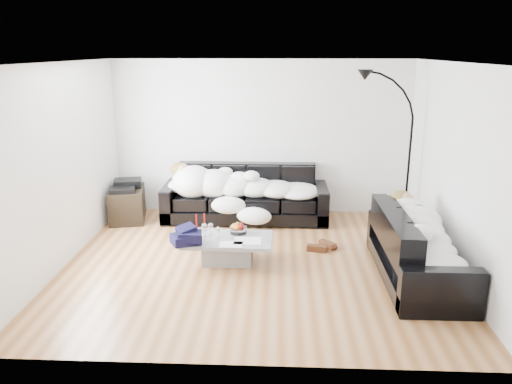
{
  "coord_description": "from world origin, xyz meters",
  "views": [
    {
      "loc": [
        0.3,
        -6.14,
        2.76
      ],
      "look_at": [
        0.0,
        0.3,
        0.9
      ],
      "focal_mm": 35.0,
      "sensor_mm": 36.0,
      "label": 1
    }
  ],
  "objects_px": {
    "sofa_right": "(419,246)",
    "shoes": "(322,246)",
    "fruit_bowl": "(238,228)",
    "wine_glass_c": "(218,232)",
    "candle_right": "(205,222)",
    "wine_glass_b": "(204,230)",
    "candle_left": "(197,224)",
    "sleeper_back": "(245,182)",
    "coffee_table": "(228,250)",
    "floor_lamp": "(409,162)",
    "sofa_back": "(245,194)",
    "stereo": "(126,185)",
    "av_cabinet": "(127,204)",
    "wine_glass_a": "(211,229)",
    "sleeper_right": "(420,230)"
  },
  "relations": [
    {
      "from": "sleeper_right",
      "to": "fruit_bowl",
      "type": "bearing_deg",
      "value": 76.23
    },
    {
      "from": "sofa_right",
      "to": "fruit_bowl",
      "type": "distance_m",
      "value": 2.34
    },
    {
      "from": "av_cabinet",
      "to": "floor_lamp",
      "type": "relative_size",
      "value": 0.36
    },
    {
      "from": "wine_glass_a",
      "to": "wine_glass_c",
      "type": "xyz_separation_m",
      "value": [
        0.11,
        -0.1,
        -0.01
      ]
    },
    {
      "from": "candle_right",
      "to": "av_cabinet",
      "type": "relative_size",
      "value": 0.31
    },
    {
      "from": "fruit_bowl",
      "to": "candle_right",
      "type": "distance_m",
      "value": 0.48
    },
    {
      "from": "wine_glass_a",
      "to": "stereo",
      "type": "height_order",
      "value": "stereo"
    },
    {
      "from": "sleeper_back",
      "to": "sleeper_right",
      "type": "bearing_deg",
      "value": -42.57
    },
    {
      "from": "sleeper_back",
      "to": "shoes",
      "type": "bearing_deg",
      "value": -46.48
    },
    {
      "from": "shoes",
      "to": "coffee_table",
      "type": "bearing_deg",
      "value": -135.15
    },
    {
      "from": "wine_glass_a",
      "to": "sleeper_back",
      "type": "bearing_deg",
      "value": 77.55
    },
    {
      "from": "sleeper_back",
      "to": "wine_glass_a",
      "type": "distance_m",
      "value": 1.67
    },
    {
      "from": "sofa_back",
      "to": "av_cabinet",
      "type": "relative_size",
      "value": 3.44
    },
    {
      "from": "sofa_right",
      "to": "shoes",
      "type": "distance_m",
      "value": 1.45
    },
    {
      "from": "candle_left",
      "to": "stereo",
      "type": "bearing_deg",
      "value": 134.01
    },
    {
      "from": "shoes",
      "to": "stereo",
      "type": "height_order",
      "value": "stereo"
    },
    {
      "from": "sleeper_back",
      "to": "candle_right",
      "type": "height_order",
      "value": "sleeper_back"
    },
    {
      "from": "sofa_back",
      "to": "fruit_bowl",
      "type": "distance_m",
      "value": 1.59
    },
    {
      "from": "sleeper_back",
      "to": "stereo",
      "type": "relative_size",
      "value": 5.2
    },
    {
      "from": "candle_right",
      "to": "shoes",
      "type": "bearing_deg",
      "value": 7.5
    },
    {
      "from": "shoes",
      "to": "sleeper_right",
      "type": "bearing_deg",
      "value": -13.74
    },
    {
      "from": "wine_glass_c",
      "to": "candle_left",
      "type": "relative_size",
      "value": 0.59
    },
    {
      "from": "wine_glass_b",
      "to": "candle_left",
      "type": "height_order",
      "value": "candle_left"
    },
    {
      "from": "coffee_table",
      "to": "floor_lamp",
      "type": "distance_m",
      "value": 3.15
    },
    {
      "from": "sofa_right",
      "to": "fruit_bowl",
      "type": "height_order",
      "value": "sofa_right"
    },
    {
      "from": "av_cabinet",
      "to": "floor_lamp",
      "type": "height_order",
      "value": "floor_lamp"
    },
    {
      "from": "sleeper_right",
      "to": "wine_glass_a",
      "type": "xyz_separation_m",
      "value": [
        -2.63,
        0.47,
        -0.21
      ]
    },
    {
      "from": "coffee_table",
      "to": "wine_glass_b",
      "type": "distance_m",
      "value": 0.41
    },
    {
      "from": "av_cabinet",
      "to": "stereo",
      "type": "bearing_deg",
      "value": 0.0
    },
    {
      "from": "sleeper_right",
      "to": "av_cabinet",
      "type": "bearing_deg",
      "value": 64.67
    },
    {
      "from": "sleeper_back",
      "to": "coffee_table",
      "type": "xyz_separation_m",
      "value": [
        -0.12,
        -1.72,
        -0.48
      ]
    },
    {
      "from": "coffee_table",
      "to": "candle_left",
      "type": "height_order",
      "value": "candle_left"
    },
    {
      "from": "sofa_right",
      "to": "wine_glass_c",
      "type": "height_order",
      "value": "sofa_right"
    },
    {
      "from": "sofa_back",
      "to": "stereo",
      "type": "xyz_separation_m",
      "value": [
        -1.96,
        -0.14,
        0.16
      ]
    },
    {
      "from": "wine_glass_c",
      "to": "coffee_table",
      "type": "bearing_deg",
      "value": -2.54
    },
    {
      "from": "wine_glass_c",
      "to": "candle_right",
      "type": "bearing_deg",
      "value": 128.76
    },
    {
      "from": "stereo",
      "to": "candle_right",
      "type": "bearing_deg",
      "value": -55.93
    },
    {
      "from": "shoes",
      "to": "av_cabinet",
      "type": "relative_size",
      "value": 0.57
    },
    {
      "from": "sofa_right",
      "to": "shoes",
      "type": "xyz_separation_m",
      "value": [
        -1.1,
        0.86,
        -0.37
      ]
    },
    {
      "from": "wine_glass_c",
      "to": "candle_left",
      "type": "height_order",
      "value": "candle_left"
    },
    {
      "from": "shoes",
      "to": "stereo",
      "type": "relative_size",
      "value": 1.01
    },
    {
      "from": "sofa_right",
      "to": "wine_glass_c",
      "type": "distance_m",
      "value": 2.55
    },
    {
      "from": "sofa_back",
      "to": "sleeper_back",
      "type": "bearing_deg",
      "value": -90.0
    },
    {
      "from": "floor_lamp",
      "to": "wine_glass_c",
      "type": "bearing_deg",
      "value": -135.29
    },
    {
      "from": "sleeper_right",
      "to": "fruit_bowl",
      "type": "distance_m",
      "value": 2.35
    },
    {
      "from": "sofa_right",
      "to": "sleeper_back",
      "type": "bearing_deg",
      "value": 47.43
    },
    {
      "from": "sofa_right",
      "to": "floor_lamp",
      "type": "xyz_separation_m",
      "value": [
        0.26,
        1.78,
        0.67
      ]
    },
    {
      "from": "shoes",
      "to": "av_cabinet",
      "type": "distance_m",
      "value": 3.34
    },
    {
      "from": "av_cabinet",
      "to": "coffee_table",
      "type": "bearing_deg",
      "value": -53.38
    },
    {
      "from": "floor_lamp",
      "to": "shoes",
      "type": "bearing_deg",
      "value": -128.08
    }
  ]
}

